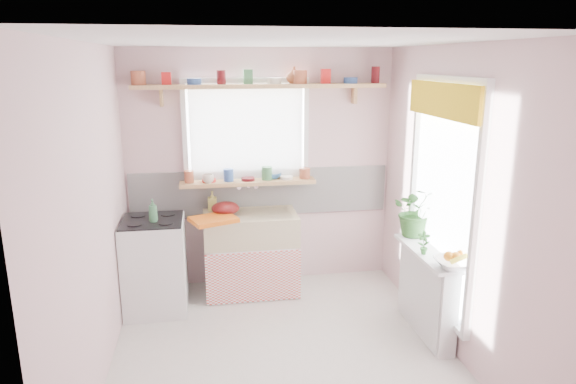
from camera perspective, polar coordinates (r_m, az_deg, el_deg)
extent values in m
plane|color=beige|center=(4.44, -0.36, -17.85)|extent=(3.20, 3.20, 0.00)
plane|color=white|center=(3.75, -0.42, 16.42)|extent=(3.20, 3.20, 0.00)
plane|color=beige|center=(5.45, -3.02, 2.56)|extent=(2.80, 0.00, 2.80)
plane|color=beige|center=(2.45, 5.63, -12.78)|extent=(2.80, 0.00, 2.80)
plane|color=beige|center=(3.95, -20.88, -2.99)|extent=(0.00, 3.20, 3.20)
plane|color=beige|center=(4.35, 18.16, -1.22)|extent=(0.00, 3.20, 3.20)
cube|color=white|center=(5.49, -2.97, -0.02)|extent=(2.74, 0.03, 0.50)
cube|color=pink|center=(5.55, -2.94, -2.03)|extent=(2.74, 0.02, 0.12)
cube|color=white|center=(5.37, -4.68, 6.68)|extent=(1.20, 0.01, 1.00)
cube|color=white|center=(5.30, -4.62, 6.59)|extent=(1.15, 0.02, 0.95)
cube|color=white|center=(4.52, 16.95, -0.55)|extent=(0.01, 1.10, 1.90)
cube|color=gold|center=(4.35, 16.72, 9.76)|extent=(0.03, 1.20, 0.28)
cube|color=white|center=(5.44, -4.11, -8.24)|extent=(0.85, 0.55, 0.55)
cube|color=#DA4840|center=(5.19, -3.82, -9.42)|extent=(0.95, 0.02, 0.53)
cube|color=#C7B892|center=(5.29, -4.20, -3.99)|extent=(0.95, 0.55, 0.30)
cylinder|color=silver|center=(5.42, -4.52, 0.85)|extent=(0.03, 0.22, 0.03)
cube|color=white|center=(5.15, -14.56, -7.93)|extent=(0.58, 0.58, 0.90)
cube|color=black|center=(5.00, -14.88, -3.10)|extent=(0.56, 0.56, 0.02)
cylinder|color=black|center=(4.88, -16.68, -3.47)|extent=(0.14, 0.14, 0.01)
cylinder|color=black|center=(4.85, -13.39, -3.36)|extent=(0.14, 0.14, 0.01)
cylinder|color=black|center=(5.15, -16.31, -2.53)|extent=(0.14, 0.14, 0.01)
cylinder|color=black|center=(5.12, -13.20, -2.41)|extent=(0.14, 0.14, 0.01)
cube|color=white|center=(4.77, 15.13, -10.81)|extent=(0.15, 0.90, 0.75)
cube|color=white|center=(4.61, 15.10, -6.51)|extent=(0.22, 0.95, 0.03)
cube|color=tan|center=(5.35, -4.46, 1.09)|extent=(1.40, 0.22, 0.04)
cube|color=tan|center=(5.21, -2.99, 11.67)|extent=(2.52, 0.24, 0.04)
cylinder|color=#A55133|center=(5.21, -16.30, 12.01)|extent=(0.11, 0.11, 0.12)
cylinder|color=red|center=(5.19, -13.36, 12.18)|extent=(0.11, 0.11, 0.12)
cylinder|color=#3359A5|center=(5.18, -10.38, 12.00)|extent=(0.11, 0.11, 0.06)
cylinder|color=#590F14|center=(5.18, -7.43, 12.44)|extent=(0.11, 0.11, 0.12)
cylinder|color=#3F7F4C|center=(5.20, -4.47, 12.52)|extent=(0.11, 0.11, 0.12)
cylinder|color=silver|center=(5.23, -1.53, 12.24)|extent=(0.11, 0.11, 0.06)
cylinder|color=#A55133|center=(5.27, 1.36, 12.59)|extent=(0.11, 0.11, 0.12)
cylinder|color=red|center=(5.32, 4.20, 12.57)|extent=(0.11, 0.11, 0.12)
cylinder|color=#3359A5|center=(5.39, 6.97, 12.21)|extent=(0.11, 0.11, 0.06)
cylinder|color=#590F14|center=(5.47, 9.68, 12.46)|extent=(0.11, 0.11, 0.12)
cylinder|color=#A55133|center=(5.31, -11.15, 1.66)|extent=(0.11, 0.11, 0.12)
cylinder|color=red|center=(5.31, -8.93, 1.75)|extent=(0.11, 0.11, 0.12)
cylinder|color=#3359A5|center=(5.32, -6.69, 1.53)|extent=(0.11, 0.11, 0.06)
cylinder|color=#590F14|center=(5.33, -4.48, 1.93)|extent=(0.11, 0.11, 0.12)
cylinder|color=#3F7F4C|center=(5.35, -2.27, 2.01)|extent=(0.11, 0.11, 0.12)
cylinder|color=silver|center=(5.38, -0.08, 1.78)|extent=(0.11, 0.11, 0.06)
cylinder|color=#A55133|center=(5.41, 2.08, 2.17)|extent=(0.11, 0.11, 0.12)
cube|color=orange|center=(5.03, -8.28, -3.05)|extent=(0.51, 0.45, 0.04)
ellipsoid|color=#5B0F0F|center=(5.24, -6.97, -1.80)|extent=(0.31, 0.31, 0.13)
imported|color=#2C5C25|center=(4.90, 14.03, -2.06)|extent=(0.50, 0.46, 0.48)
imported|color=silver|center=(4.29, 18.08, -7.60)|extent=(0.32, 0.32, 0.08)
imported|color=#30722D|center=(4.49, 14.85, -5.49)|extent=(0.13, 0.11, 0.20)
imported|color=#DAD061|center=(5.39, -8.41, -0.98)|extent=(0.09, 0.09, 0.20)
imported|color=silver|center=(5.25, -8.86, 1.46)|extent=(0.13, 0.13, 0.09)
imported|color=#2F629B|center=(5.42, -1.77, 1.87)|extent=(0.23, 0.23, 0.06)
imported|color=#A45632|center=(5.32, 0.67, 12.87)|extent=(0.21, 0.21, 0.17)
imported|color=#3A7449|center=(4.90, -14.78, -2.00)|extent=(0.09, 0.09, 0.22)
sphere|color=orange|center=(4.26, 18.14, -6.86)|extent=(0.08, 0.08, 0.08)
sphere|color=orange|center=(4.32, 18.67, -6.65)|extent=(0.08, 0.08, 0.08)
sphere|color=orange|center=(4.26, 17.42, -6.83)|extent=(0.08, 0.08, 0.08)
cylinder|color=gold|center=(4.23, 18.71, -6.94)|extent=(0.18, 0.04, 0.10)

